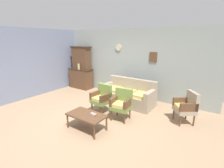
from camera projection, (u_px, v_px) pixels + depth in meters
name	position (u px, v px, depth m)	size (l,w,h in m)	color
ground_plane	(88.00, 119.00, 4.80)	(7.68, 7.68, 0.00)	#997A5B
wall_back_with_decor	(132.00, 63.00, 6.53)	(6.40, 0.09, 2.70)	#939E99
wall_left_side	(24.00, 64.00, 6.22)	(0.06, 5.20, 2.70)	slate
side_cabinet	(81.00, 78.00, 7.84)	(1.16, 0.55, 0.93)	brown
cabinet_upper_hutch	(81.00, 58.00, 7.64)	(0.99, 0.38, 1.03)	brown
vase_on_cabinet	(79.00, 67.00, 7.49)	(0.11, 0.11, 0.27)	tan
floral_couch	(128.00, 95.00, 5.89)	(1.92, 0.85, 0.90)	gray
armchair_near_couch_end	(102.00, 97.00, 5.18)	(0.57, 0.54, 0.90)	olive
armchair_by_doorway	(122.00, 103.00, 4.71)	(0.57, 0.54, 0.90)	olive
wingback_chair_by_fireplace	(186.00, 106.00, 4.50)	(0.71, 0.71, 0.90)	gray
coffee_table	(87.00, 116.00, 4.19)	(1.00, 0.56, 0.42)	brown
book_stack_on_table	(93.00, 114.00, 4.12)	(0.15, 0.11, 0.06)	#8B7FAD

